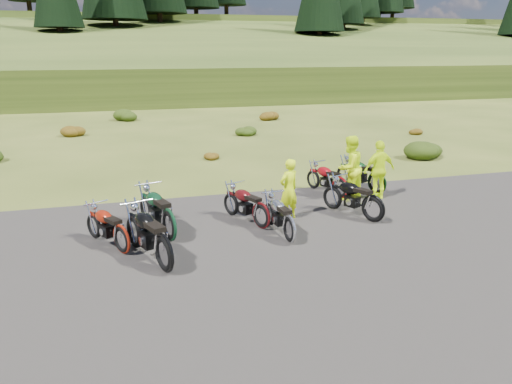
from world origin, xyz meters
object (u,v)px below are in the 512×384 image
object	(u,v)px
motorcycle_7	(376,195)
person_middle	(289,190)
motorcycle_3	(289,244)
motorcycle_0	(165,273)

from	to	relation	value
motorcycle_7	person_middle	size ratio (longest dim) A/B	1.24
motorcycle_3	person_middle	bearing A→B (deg)	-22.52
motorcycle_0	person_middle	size ratio (longest dim) A/B	1.42
motorcycle_0	person_middle	distance (m)	4.36
motorcycle_0	motorcycle_7	world-z (taller)	motorcycle_0
motorcycle_7	person_middle	world-z (taller)	person_middle
motorcycle_3	motorcycle_0	bearing A→B (deg)	101.36
motorcycle_0	person_middle	bearing A→B (deg)	-74.94
motorcycle_3	motorcycle_7	distance (m)	5.05
motorcycle_3	person_middle	world-z (taller)	person_middle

